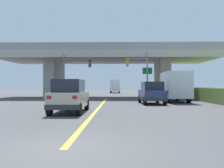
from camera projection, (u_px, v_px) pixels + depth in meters
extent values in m
plane|color=#424244|center=(108.00, 97.00, 36.41)|extent=(160.00, 160.00, 0.00)
cube|color=#A8A59E|center=(108.00, 58.00, 36.46)|extent=(29.70, 9.88, 1.00)
cube|color=#9A9891|center=(54.00, 79.00, 36.60)|extent=(1.45, 5.93, 5.32)
cube|color=#9A9891|center=(162.00, 79.00, 36.27)|extent=(1.45, 5.93, 5.32)
cube|color=gray|center=(106.00, 46.00, 31.68)|extent=(29.70, 0.20, 0.90)
cube|color=gray|center=(109.00, 55.00, 41.26)|extent=(29.70, 0.20, 0.90)
cube|color=yellow|center=(100.00, 106.00, 19.86)|extent=(0.20, 27.09, 0.01)
cube|color=#B7B29E|center=(70.00, 99.00, 15.42)|extent=(1.81, 4.65, 0.90)
cube|color=#1E232D|center=(69.00, 86.00, 15.08)|extent=(1.60, 2.56, 0.76)
cube|color=#2D2D30|center=(62.00, 107.00, 13.14)|extent=(1.85, 0.20, 0.28)
cube|color=red|center=(49.00, 97.00, 13.09)|extent=(0.24, 0.06, 0.16)
cube|color=red|center=(75.00, 97.00, 13.06)|extent=(0.24, 0.06, 0.16)
cylinder|color=black|center=(63.00, 104.00, 17.21)|extent=(0.26, 0.72, 0.72)
cylinder|color=black|center=(87.00, 104.00, 17.17)|extent=(0.26, 0.72, 0.72)
cylinder|color=black|center=(49.00, 109.00, 13.65)|extent=(0.26, 0.72, 0.72)
cylinder|color=black|center=(79.00, 109.00, 13.62)|extent=(0.26, 0.72, 0.72)
cube|color=navy|center=(151.00, 95.00, 22.83)|extent=(2.12, 4.30, 0.90)
cube|color=#1E232D|center=(152.00, 86.00, 22.52)|extent=(1.81, 2.40, 0.76)
cube|color=#2D2D30|center=(156.00, 100.00, 20.77)|extent=(1.98, 0.29, 0.28)
cube|color=red|center=(148.00, 93.00, 20.68)|extent=(0.24, 0.07, 0.16)
cube|color=red|center=(165.00, 93.00, 20.72)|extent=(0.24, 0.07, 0.16)
cylinder|color=black|center=(140.00, 99.00, 24.36)|extent=(0.29, 0.73, 0.72)
cylinder|color=black|center=(157.00, 99.00, 24.41)|extent=(0.29, 0.73, 0.72)
cylinder|color=black|center=(145.00, 101.00, 21.24)|extent=(0.29, 0.73, 0.72)
cylinder|color=black|center=(165.00, 101.00, 21.29)|extent=(0.29, 0.73, 0.72)
cube|color=red|center=(169.00, 88.00, 28.41)|extent=(2.20, 2.00, 1.90)
cube|color=silver|center=(175.00, 85.00, 25.10)|extent=(2.31, 4.63, 2.60)
cube|color=#197F4C|center=(175.00, 91.00, 25.10)|extent=(2.33, 4.54, 0.24)
cylinder|color=black|center=(160.00, 96.00, 28.43)|extent=(0.30, 0.90, 0.90)
cylinder|color=black|center=(177.00, 96.00, 28.39)|extent=(0.30, 0.90, 0.90)
cylinder|color=black|center=(168.00, 98.00, 23.95)|extent=(0.30, 0.90, 0.90)
cylinder|color=black|center=(189.00, 98.00, 23.91)|extent=(0.30, 0.90, 0.90)
cylinder|color=slate|center=(147.00, 76.00, 30.98)|extent=(0.18, 0.18, 5.84)
cylinder|color=slate|center=(137.00, 59.00, 31.02)|extent=(2.48, 0.12, 0.12)
cube|color=gold|center=(127.00, 63.00, 31.05)|extent=(0.32, 0.26, 0.96)
sphere|color=red|center=(127.00, 60.00, 30.90)|extent=(0.16, 0.16, 0.16)
sphere|color=gold|center=(127.00, 62.00, 30.90)|extent=(0.16, 0.16, 0.16)
sphere|color=green|center=(127.00, 65.00, 30.89)|extent=(0.16, 0.16, 0.16)
cylinder|color=#56595E|center=(64.00, 77.00, 30.40)|extent=(0.18, 0.18, 5.51)
cylinder|color=#56595E|center=(77.00, 59.00, 30.39)|extent=(3.18, 0.12, 0.12)
cube|color=#232326|center=(90.00, 63.00, 30.35)|extent=(0.32, 0.26, 0.96)
sphere|color=red|center=(90.00, 61.00, 30.20)|extent=(0.16, 0.16, 0.16)
sphere|color=gold|center=(90.00, 63.00, 30.20)|extent=(0.16, 0.16, 0.16)
sphere|color=green|center=(90.00, 66.00, 30.20)|extent=(0.16, 0.16, 0.16)
cylinder|color=slate|center=(147.00, 82.00, 33.35)|extent=(0.14, 0.14, 4.28)
cube|color=#146638|center=(147.00, 71.00, 33.30)|extent=(1.22, 0.08, 0.81)
cube|color=white|center=(147.00, 71.00, 33.30)|extent=(1.30, 0.04, 0.89)
cube|color=navy|center=(115.00, 87.00, 63.53)|extent=(2.20, 2.00, 1.90)
cube|color=silver|center=(115.00, 85.00, 60.10)|extent=(2.31, 4.88, 2.68)
cube|color=#B26619|center=(115.00, 88.00, 60.09)|extent=(2.33, 4.79, 0.24)
cylinder|color=black|center=(111.00, 91.00, 63.55)|extent=(0.30, 0.90, 0.90)
cylinder|color=black|center=(119.00, 91.00, 63.51)|extent=(0.30, 0.90, 0.90)
cylinder|color=black|center=(111.00, 91.00, 58.88)|extent=(0.30, 0.90, 0.90)
cylinder|color=black|center=(119.00, 91.00, 58.84)|extent=(0.30, 0.90, 0.90)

